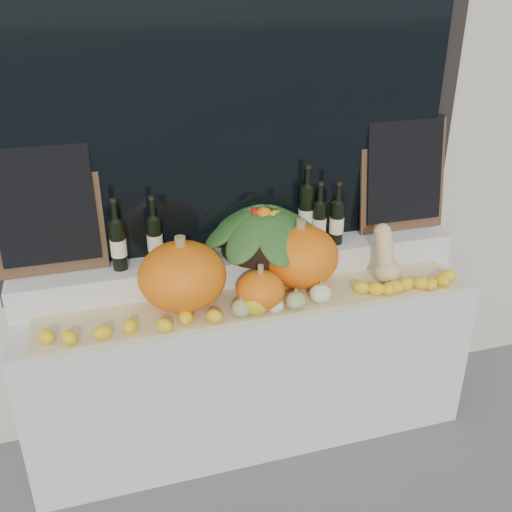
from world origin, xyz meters
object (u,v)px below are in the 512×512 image
wine_bottle_tall (306,214)px  produce_bowl (264,229)px  pumpkin_right (300,256)px  butternut_squash (386,257)px  pumpkin_left (182,276)px

wine_bottle_tall → produce_bowl: bearing=-168.8°
pumpkin_right → butternut_squash: (0.43, -0.08, -0.03)m
produce_bowl → wine_bottle_tall: size_ratio=1.60×
butternut_squash → produce_bowl: 0.63m
butternut_squash → wine_bottle_tall: wine_bottle_tall is taller
butternut_squash → pumpkin_left: bearing=178.2°
pumpkin_right → pumpkin_left: bearing=-175.1°
pumpkin_left → produce_bowl: bearing=23.9°
pumpkin_left → pumpkin_right: 0.60m
butternut_squash → pumpkin_right: bearing=169.1°
butternut_squash → wine_bottle_tall: (-0.33, 0.28, 0.17)m
pumpkin_right → butternut_squash: 0.44m
pumpkin_left → butternut_squash: size_ratio=1.44×
wine_bottle_tall → pumpkin_right: bearing=-117.9°
pumpkin_left → wine_bottle_tall: wine_bottle_tall is taller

